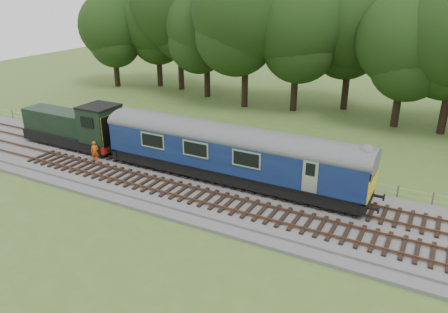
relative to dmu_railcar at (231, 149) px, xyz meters
The scene contains 9 objects.
ground 3.65m from the dmu_railcar, 33.16° to the right, with size 120.00×120.00×0.00m, color #436926.
ballast 3.53m from the dmu_railcar, 33.16° to the right, with size 70.00×7.00×0.35m, color #4C4C4F.
track_north 3.06m from the dmu_railcar, ahead, with size 67.20×2.40×0.21m.
track_south 4.29m from the dmu_railcar, 54.47° to the right, with size 67.20×2.40×0.21m.
fence 4.58m from the dmu_railcar, 55.35° to the left, with size 64.00×0.12×1.00m, color #6B6054, non-canonical shape.
tree_line 20.87m from the dmu_railcar, 84.06° to the left, with size 70.00×8.00×18.00m, color black, non-canonical shape.
dmu_railcar is the anchor object (origin of this frame).
shunter_loco 13.94m from the dmu_railcar, behind, with size 8.91×2.60×3.38m.
worker 10.59m from the dmu_railcar, behind, with size 0.57×0.37×1.56m, color #DC4A0B.
Camera 1 is at (9.99, -22.10, 12.72)m, focal length 35.00 mm.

